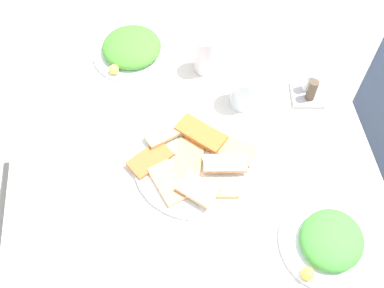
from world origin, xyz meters
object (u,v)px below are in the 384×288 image
at_px(fork, 100,251).
at_px(condiment_caddy, 309,91).
at_px(soda_can, 205,54).
at_px(drinking_glass, 245,90).
at_px(dining_table, 190,158).
at_px(salad_plate_greens, 132,48).
at_px(spoon, 116,249).
at_px(pide_platter, 195,162).
at_px(paper_napkin, 108,251).
at_px(salad_plate_rice, 331,241).

height_order(fork, condiment_caddy, condiment_caddy).
relative_size(soda_can, drinking_glass, 1.13).
height_order(dining_table, salad_plate_greens, salad_plate_greens).
xyz_separation_m(drinking_glass, spoon, (0.39, -0.37, -0.05)).
bearing_deg(pide_platter, salad_plate_greens, -161.19).
relative_size(salad_plate_greens, paper_napkin, 1.66).
distance_m(dining_table, pide_platter, 0.12).
height_order(dining_table, paper_napkin, paper_napkin).
bearing_deg(fork, salad_plate_rice, 89.65).
distance_m(paper_napkin, spoon, 0.02).
distance_m(salad_plate_greens, paper_napkin, 0.62).
relative_size(drinking_glass, condiment_caddy, 1.07).
distance_m(salad_plate_rice, paper_napkin, 0.51).
height_order(paper_napkin, spoon, spoon).
distance_m(soda_can, spoon, 0.60).
bearing_deg(salad_plate_rice, spoon, -95.36).
bearing_deg(salad_plate_greens, condiment_caddy, 64.97).
bearing_deg(condiment_caddy, fork, -56.69).
height_order(pide_platter, drinking_glass, drinking_glass).
bearing_deg(spoon, salad_plate_rice, 93.42).
xyz_separation_m(drinking_glass, paper_napkin, (0.39, -0.38, -0.05)).
bearing_deg(fork, condiment_caddy, 127.95).
height_order(dining_table, fork, fork).
xyz_separation_m(salad_plate_greens, salad_plate_rice, (0.66, 0.42, -0.00)).
height_order(dining_table, condiment_caddy, condiment_caddy).
bearing_deg(dining_table, drinking_glass, 124.62).
bearing_deg(fork, drinking_glass, 138.54).
bearing_deg(spoon, fork, -81.23).
xyz_separation_m(pide_platter, drinking_glass, (-0.18, 0.16, 0.04)).
relative_size(salad_plate_rice, condiment_caddy, 2.33).
bearing_deg(salad_plate_greens, soda_can, 67.69).
xyz_separation_m(salad_plate_rice, spoon, (-0.05, -0.49, -0.01)).
relative_size(paper_napkin, spoon, 0.90).
bearing_deg(paper_napkin, fork, -90.00).
relative_size(dining_table, pide_platter, 3.03).
height_order(drinking_glass, paper_napkin, drinking_glass).
bearing_deg(paper_napkin, dining_table, 141.13).
relative_size(pide_platter, drinking_glass, 3.18).
bearing_deg(soda_can, salad_plate_greens, -112.31).
xyz_separation_m(pide_platter, salad_plate_greens, (-0.41, -0.14, 0.01)).
xyz_separation_m(dining_table, paper_napkin, (0.27, -0.22, 0.09)).
xyz_separation_m(soda_can, spoon, (0.52, -0.28, -0.06)).
bearing_deg(drinking_glass, paper_napkin, -44.78).
height_order(drinking_glass, spoon, drinking_glass).
bearing_deg(salad_plate_greens, paper_napkin, -8.10).
bearing_deg(salad_plate_greens, drinking_glass, 53.08).
distance_m(fork, condiment_caddy, 0.70).
bearing_deg(spoon, condiment_caddy, 133.77).
relative_size(dining_table, salad_plate_rice, 4.43).
distance_m(pide_platter, salad_plate_greens, 0.43).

